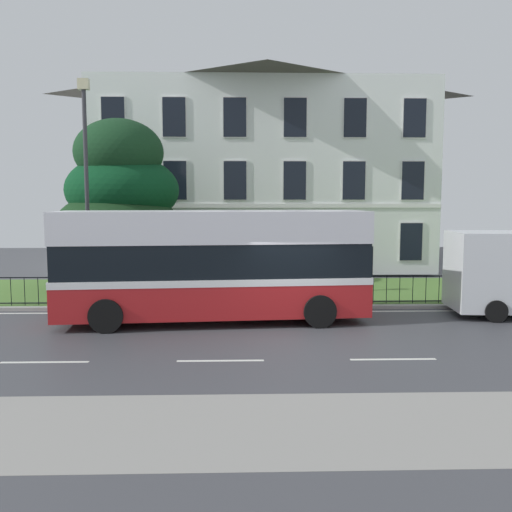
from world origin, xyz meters
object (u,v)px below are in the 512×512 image
object	(u,v)px
georgian_townhouse	(261,167)
single_decker_bus	(214,264)
evergreen_tree	(120,215)
litter_bin	(298,285)
street_lamp_post	(86,178)

from	to	relation	value
georgian_townhouse	single_decker_bus	distance (m)	15.15
evergreen_tree	litter_bin	xyz separation A→B (m)	(6.93, -3.53, -2.35)
georgian_townhouse	litter_bin	size ratio (longest dim) A/B	14.65
street_lamp_post	litter_bin	bearing A→B (deg)	-0.80
single_decker_bus	street_lamp_post	distance (m)	5.78
evergreen_tree	single_decker_bus	distance (m)	7.36
georgian_townhouse	evergreen_tree	xyz separation A→B (m)	(-6.05, -8.57, -2.47)
evergreen_tree	street_lamp_post	size ratio (longest dim) A/B	0.92
evergreen_tree	street_lamp_post	bearing A→B (deg)	-95.82
georgian_townhouse	evergreen_tree	bearing A→B (deg)	-125.22
georgian_townhouse	litter_bin	world-z (taller)	georgian_townhouse
street_lamp_post	georgian_townhouse	bearing A→B (deg)	61.92
evergreen_tree	litter_bin	size ratio (longest dim) A/B	6.06
georgian_townhouse	single_decker_bus	bearing A→B (deg)	-97.65
evergreen_tree	litter_bin	world-z (taller)	evergreen_tree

